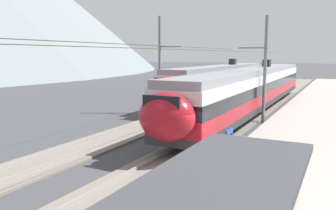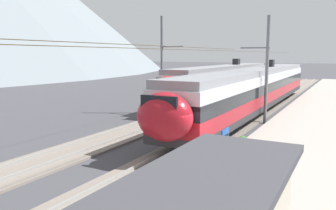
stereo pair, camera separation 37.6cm
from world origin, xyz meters
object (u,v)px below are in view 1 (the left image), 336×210
object	(u,v)px
train_near_platform	(253,87)
train_far_track	(220,80)
handbag_near_sign	(222,188)
potted_plant_platform_edge	(243,142)
catenary_mast_mid	(263,68)
catenary_mast_far_side	(161,64)
platform_sign	(229,145)

from	to	relation	value
train_near_platform	train_far_track	bearing A→B (deg)	37.83
handbag_near_sign	potted_plant_platform_edge	size ratio (longest dim) A/B	0.58
catenary_mast_mid	potted_plant_platform_edge	bearing A→B (deg)	-173.65
train_near_platform	handbag_near_sign	world-z (taller)	train_near_platform
catenary_mast_mid	catenary_mast_far_side	bearing A→B (deg)	87.87
train_far_track	platform_sign	size ratio (longest dim) A/B	12.63
platform_sign	potted_plant_platform_edge	xyz separation A→B (m)	(5.18, 0.83, -1.19)
platform_sign	handbag_near_sign	bearing A→B (deg)	173.71
catenary_mast_far_side	potted_plant_platform_edge	distance (m)	13.80
train_far_track	potted_plant_platform_edge	distance (m)	21.44
train_far_track	catenary_mast_mid	distance (m)	13.11
handbag_near_sign	potted_plant_platform_edge	distance (m)	5.77
platform_sign	potted_plant_platform_edge	world-z (taller)	platform_sign
catenary_mast_mid	handbag_near_sign	world-z (taller)	catenary_mast_mid
train_far_track	handbag_near_sign	size ratio (longest dim) A/B	65.66
train_near_platform	catenary_mast_far_side	bearing A→B (deg)	119.78
platform_sign	train_near_platform	bearing A→B (deg)	10.87
train_far_track	platform_sign	bearing A→B (deg)	-160.80
potted_plant_platform_edge	catenary_mast_far_side	bearing A→B (deg)	46.32
catenary_mast_far_side	potted_plant_platform_edge	size ratio (longest dim) A/B	58.26
platform_sign	potted_plant_platform_edge	bearing A→B (deg)	9.07
catenary_mast_mid	platform_sign	bearing A→B (deg)	-172.64
catenary_mast_mid	platform_sign	distance (m)	14.34
potted_plant_platform_edge	catenary_mast_mid	bearing A→B (deg)	6.35
train_far_track	platform_sign	world-z (taller)	train_far_track
train_near_platform	potted_plant_platform_edge	distance (m)	13.54
train_far_track	train_near_platform	bearing A→B (deg)	-142.17
catenary_mast_far_side	potted_plant_platform_edge	xyz separation A→B (m)	(-9.21, -9.64, -3.55)
train_far_track	handbag_near_sign	distance (m)	27.08
train_far_track	catenary_mast_mid	world-z (taller)	catenary_mast_mid
catenary_mast_far_side	platform_sign	xyz separation A→B (m)	(-14.38, -10.47, -2.36)
train_near_platform	train_far_track	world-z (taller)	same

